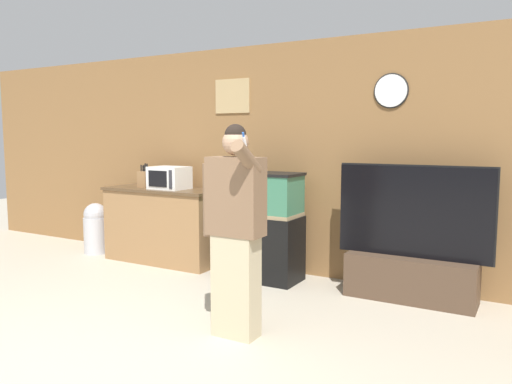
% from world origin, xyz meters
% --- Properties ---
extents(ground_plane, '(18.00, 18.00, 0.00)m').
position_xyz_m(ground_plane, '(0.00, 0.00, 0.00)').
color(ground_plane, '#B2A893').
extents(wall_back_paneled, '(10.00, 0.08, 2.60)m').
position_xyz_m(wall_back_paneled, '(0.00, 3.06, 1.30)').
color(wall_back_paneled, olive).
rests_on(wall_back_paneled, ground_plane).
extents(counter_island, '(1.53, 0.58, 0.92)m').
position_xyz_m(counter_island, '(-1.35, 2.69, 0.46)').
color(counter_island, olive).
rests_on(counter_island, ground_plane).
extents(microwave, '(0.44, 0.35, 0.27)m').
position_xyz_m(microwave, '(-1.22, 2.66, 1.06)').
color(microwave, white).
rests_on(microwave, counter_island).
extents(knife_block, '(0.13, 0.11, 0.30)m').
position_xyz_m(knife_block, '(-1.63, 2.66, 1.03)').
color(knife_block, olive).
rests_on(knife_block, counter_island).
extents(aquarium_on_stand, '(0.87, 0.45, 1.18)m').
position_xyz_m(aquarium_on_stand, '(0.08, 2.62, 0.59)').
color(aquarium_on_stand, black).
rests_on(aquarium_on_stand, ground_plane).
extents(tv_on_stand, '(1.44, 0.40, 1.30)m').
position_xyz_m(tv_on_stand, '(1.67, 2.71, 0.38)').
color(tv_on_stand, '#4C3828').
rests_on(tv_on_stand, ground_plane).
extents(person_standing, '(0.52, 0.39, 1.66)m').
position_xyz_m(person_standing, '(0.67, 1.15, 0.86)').
color(person_standing, '#BCAD89').
rests_on(person_standing, ground_plane).
extents(trash_bin, '(0.32, 0.32, 0.67)m').
position_xyz_m(trash_bin, '(-2.45, 2.60, 0.34)').
color(trash_bin, '#B7B7BC').
rests_on(trash_bin, ground_plane).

